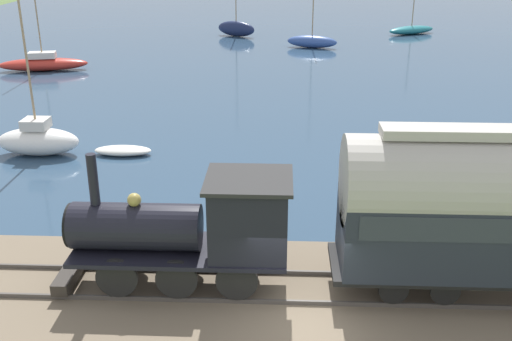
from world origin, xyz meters
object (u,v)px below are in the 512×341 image
steam_locomotive (195,225)px  sailboat_navy (236,28)px  rowboat_near_shore (245,200)px  rowboat_far_out (123,151)px  sailboat_red (43,63)px  sailboat_blue (312,41)px  sailboat_teal (411,30)px  sailboat_white (38,140)px

steam_locomotive → sailboat_navy: sailboat_navy is taller
rowboat_near_shore → rowboat_far_out: rowboat_near_shore is taller
steam_locomotive → rowboat_near_shore: steam_locomotive is taller
sailboat_red → sailboat_blue: (10.28, -20.07, 0.04)m
steam_locomotive → sailboat_blue: size_ratio=0.70×
sailboat_navy → sailboat_blue: bearing=-101.0°
sailboat_teal → sailboat_blue: size_ratio=0.67×
sailboat_teal → rowboat_far_out: sailboat_teal is taller
sailboat_white → rowboat_far_out: bearing=-88.0°
sailboat_white → sailboat_blue: size_ratio=0.96×
sailboat_teal → rowboat_far_out: (-35.89, 20.03, -0.23)m
sailboat_teal → sailboat_blue: 13.07m
steam_locomotive → sailboat_red: (28.98, 15.28, -1.78)m
sailboat_blue → rowboat_far_out: size_ratio=3.40×
steam_locomotive → rowboat_far_out: steam_locomotive is taller
sailboat_white → rowboat_far_out: 3.85m
sailboat_white → sailboat_teal: bearing=-33.2°
steam_locomotive → sailboat_blue: sailboat_blue is taller
rowboat_near_shore → sailboat_blue: bearing=1.6°
steam_locomotive → rowboat_near_shore: 6.53m
sailboat_navy → rowboat_near_shore: size_ratio=4.41×
rowboat_far_out → steam_locomotive: bearing=-156.8°
rowboat_near_shore → steam_locomotive: bearing=179.8°
steam_locomotive → sailboat_red: size_ratio=0.68×
rowboat_near_shore → sailboat_red: bearing=43.6°
sailboat_teal → rowboat_near_shore: (-41.24, 14.13, -0.17)m
sailboat_navy → rowboat_far_out: sailboat_navy is taller
sailboat_blue → rowboat_near_shore: (-33.14, 3.88, -0.33)m
sailboat_white → rowboat_near_shore: sailboat_white is taller
sailboat_white → sailboat_blue: sailboat_blue is taller
sailboat_navy → rowboat_near_shore: bearing=-146.3°
rowboat_far_out → sailboat_blue: bearing=-19.6°
sailboat_red → sailboat_blue: sailboat_red is taller
sailboat_blue → rowboat_far_out: bearing=174.6°
steam_locomotive → rowboat_far_out: size_ratio=2.39×
sailboat_white → rowboat_far_out: (0.11, -3.81, -0.51)m
rowboat_far_out → sailboat_red: bearing=30.2°
sailboat_white → sailboat_blue: bearing=-25.6°
rowboat_near_shore → sailboat_white: bearing=70.0°
steam_locomotive → sailboat_white: (11.36, 8.80, -1.62)m
sailboat_navy → rowboat_far_out: 33.86m
sailboat_white → sailboat_blue: 31.04m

